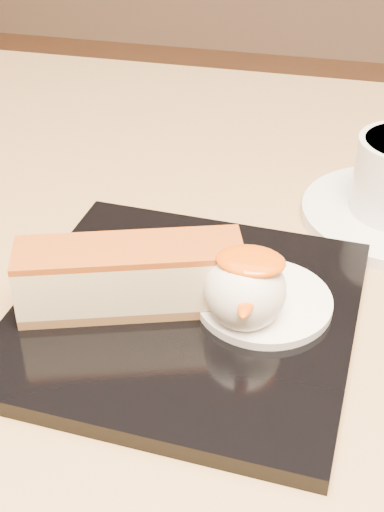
% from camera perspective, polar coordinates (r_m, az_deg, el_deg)
% --- Properties ---
extents(table, '(0.80, 0.80, 0.72)m').
position_cam_1_polar(table, '(0.63, 4.40, -12.96)').
color(table, black).
rests_on(table, ground).
extents(dessert_plate, '(0.23, 0.23, 0.01)m').
position_cam_1_polar(dessert_plate, '(0.47, -0.56, -4.72)').
color(dessert_plate, black).
rests_on(dessert_plate, table).
extents(cheesecake, '(0.15, 0.08, 0.05)m').
position_cam_1_polar(cheesecake, '(0.46, -4.97, -1.65)').
color(cheesecake, brown).
rests_on(cheesecake, dessert_plate).
extents(cream_smear, '(0.09, 0.09, 0.01)m').
position_cam_1_polar(cream_smear, '(0.47, 5.78, -3.62)').
color(cream_smear, white).
rests_on(cream_smear, dessert_plate).
extents(ice_cream_scoop, '(0.05, 0.05, 0.05)m').
position_cam_1_polar(ice_cream_scoop, '(0.44, 4.29, -2.76)').
color(ice_cream_scoop, white).
rests_on(ice_cream_scoop, cream_smear).
extents(mango_sauce, '(0.04, 0.03, 0.01)m').
position_cam_1_polar(mango_sauce, '(0.43, 4.72, -0.41)').
color(mango_sauce, '#D95006').
rests_on(mango_sauce, ice_cream_scoop).
extents(mint_sprig, '(0.03, 0.02, 0.00)m').
position_cam_1_polar(mint_sprig, '(0.49, 2.87, -1.02)').
color(mint_sprig, green).
rests_on(mint_sprig, cream_smear).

